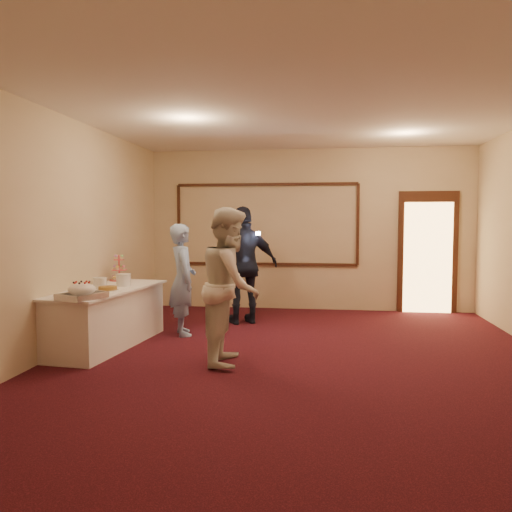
{
  "coord_description": "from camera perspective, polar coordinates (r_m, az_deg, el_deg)",
  "views": [
    {
      "loc": [
        0.25,
        -5.9,
        1.66
      ],
      "look_at": [
        -0.71,
        1.33,
        1.15
      ],
      "focal_mm": 35.0,
      "sensor_mm": 36.0,
      "label": 1
    }
  ],
  "objects": [
    {
      "name": "buffet_table",
      "position": [
        6.97,
        -16.74,
        -6.69
      ],
      "size": [
        1.04,
        2.19,
        0.77
      ],
      "color": "white",
      "rests_on": "floor"
    },
    {
      "name": "woman",
      "position": [
        5.84,
        -2.91,
        -3.39
      ],
      "size": [
        0.74,
        0.92,
        1.82
      ],
      "primitive_type": "imported",
      "rotation": [
        0.0,
        0.0,
        1.63
      ],
      "color": "silver",
      "rests_on": "floor"
    },
    {
      "name": "plate_stack_b",
      "position": [
        7.09,
        -14.9,
        -2.65
      ],
      "size": [
        0.2,
        0.2,
        0.17
      ],
      "color": "white",
      "rests_on": "buffet_table"
    },
    {
      "name": "cupcake_stand",
      "position": [
        7.75,
        -15.37,
        -1.6
      ],
      "size": [
        0.29,
        0.29,
        0.42
      ],
      "color": "#E54E55",
      "rests_on": "buffet_table"
    },
    {
      "name": "floor",
      "position": [
        6.13,
        5.06,
        -11.72
      ],
      "size": [
        7.0,
        7.0,
        0.0
      ],
      "primitive_type": "plane",
      "color": "black",
      "rests_on": "ground"
    },
    {
      "name": "pavlova_tray",
      "position": [
        6.05,
        -19.27,
        -3.88
      ],
      "size": [
        0.51,
        0.6,
        0.19
      ],
      "color": "#B8B9BF",
      "rests_on": "buffet_table"
    },
    {
      "name": "man",
      "position": [
        7.35,
        -8.38,
        -2.67
      ],
      "size": [
        0.6,
        0.7,
        1.62
      ],
      "primitive_type": "imported",
      "rotation": [
        0.0,
        0.0,
        2.01
      ],
      "color": "#7F9BCC",
      "rests_on": "floor"
    },
    {
      "name": "doorway",
      "position": [
        9.56,
        19.02,
        0.31
      ],
      "size": [
        1.05,
        0.07,
        2.2
      ],
      "color": "#341A0F",
      "rests_on": "floor"
    },
    {
      "name": "plate_stack_a",
      "position": [
        6.89,
        -17.39,
        -2.97
      ],
      "size": [
        0.18,
        0.18,
        0.15
      ],
      "color": "white",
      "rests_on": "buffet_table"
    },
    {
      "name": "camera_flash",
      "position": [
        7.89,
        0.23,
        2.6
      ],
      "size": [
        0.07,
        0.05,
        0.05
      ],
      "primitive_type": "cube",
      "rotation": [
        0.0,
        0.0,
        0.14
      ],
      "color": "white",
      "rests_on": "guest"
    },
    {
      "name": "wall_molding",
      "position": [
        9.42,
        1.17,
        3.64
      ],
      "size": [
        3.45,
        0.04,
        1.55
      ],
      "color": "#341A0F",
      "rests_on": "room_walls"
    },
    {
      "name": "room_walls",
      "position": [
        5.91,
        5.18,
        7.53
      ],
      "size": [
        6.04,
        7.04,
        3.02
      ],
      "color": "beige",
      "rests_on": "floor"
    },
    {
      "name": "guest",
      "position": [
        8.07,
        -1.32,
        -1.05
      ],
      "size": [
        1.2,
        0.9,
        1.9
      ],
      "primitive_type": "imported",
      "rotation": [
        0.0,
        0.0,
        3.59
      ],
      "color": "black",
      "rests_on": "floor"
    },
    {
      "name": "tart",
      "position": [
        6.67,
        -16.59,
        -3.6
      ],
      "size": [
        0.27,
        0.27,
        0.06
      ],
      "color": "white",
      "rests_on": "buffet_table"
    }
  ]
}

